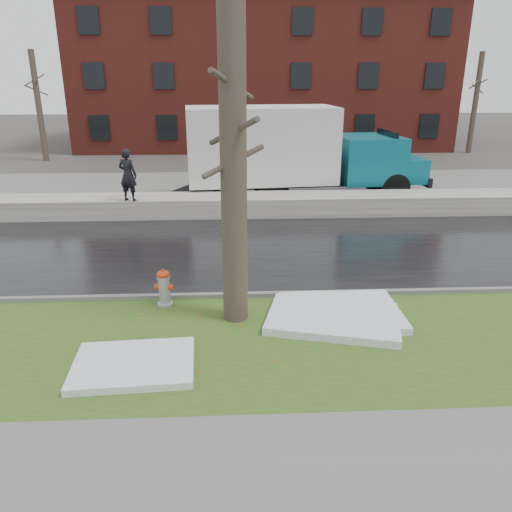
{
  "coord_description": "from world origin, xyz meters",
  "views": [
    {
      "loc": [
        -0.34,
        -10.09,
        5.17
      ],
      "look_at": [
        0.2,
        1.25,
        1.0
      ],
      "focal_mm": 35.0,
      "sensor_mm": 36.0,
      "label": 1
    }
  ],
  "objects_px": {
    "box_truck": "(290,151)",
    "tree": "(233,165)",
    "worker": "(128,175)",
    "fire_hydrant": "(164,286)"
  },
  "relations": [
    {
      "from": "fire_hydrant",
      "to": "box_truck",
      "type": "relative_size",
      "value": 0.08
    },
    {
      "from": "box_truck",
      "to": "tree",
      "type": "bearing_deg",
      "value": -107.5
    },
    {
      "from": "fire_hydrant",
      "to": "box_truck",
      "type": "height_order",
      "value": "box_truck"
    },
    {
      "from": "fire_hydrant",
      "to": "worker",
      "type": "height_order",
      "value": "worker"
    },
    {
      "from": "fire_hydrant",
      "to": "worker",
      "type": "xyz_separation_m",
      "value": [
        -2.17,
        7.49,
        1.17
      ]
    },
    {
      "from": "box_truck",
      "to": "worker",
      "type": "xyz_separation_m",
      "value": [
        -6.24,
        -2.96,
        -0.37
      ]
    },
    {
      "from": "tree",
      "to": "fire_hydrant",
      "type": "bearing_deg",
      "value": 157.47
    },
    {
      "from": "tree",
      "to": "worker",
      "type": "bearing_deg",
      "value": 115.0
    },
    {
      "from": "tree",
      "to": "worker",
      "type": "height_order",
      "value": "tree"
    },
    {
      "from": "box_truck",
      "to": "worker",
      "type": "height_order",
      "value": "box_truck"
    }
  ]
}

